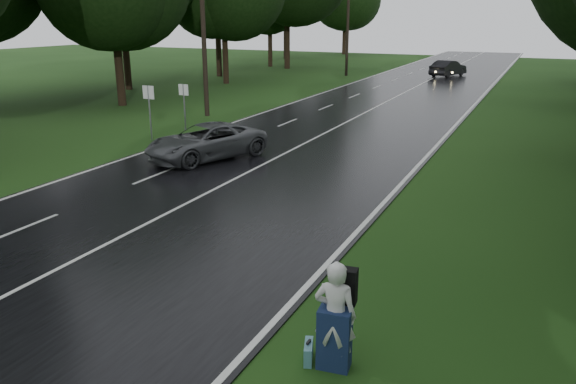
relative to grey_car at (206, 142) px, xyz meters
name	(u,v)px	position (x,y,z in m)	size (l,w,h in m)	color
ground	(43,278)	(2.66, -11.10, -0.77)	(160.00, 160.00, 0.00)	#1D4113
road	(337,127)	(2.66, 8.90, -0.75)	(12.00, 140.00, 0.04)	black
lane_center	(337,127)	(2.66, 8.90, -0.73)	(0.12, 140.00, 0.01)	silver
grey_car	(206,142)	(0.00, 0.00, 0.00)	(2.42, 5.26, 1.46)	#54575A
far_car	(448,68)	(3.66, 38.08, 0.05)	(1.66, 4.76, 1.57)	black
hitchhiker	(336,319)	(10.05, -11.40, 0.16)	(0.79, 0.73, 2.02)	silver
suitcase	(308,352)	(9.57, -11.44, -0.60)	(0.14, 0.49, 0.35)	teal
utility_pole_mid	(207,116)	(-5.84, 9.04, -0.77)	(1.80, 0.28, 10.10)	black
utility_pole_far	(346,76)	(-5.84, 34.72, -0.77)	(1.80, 0.28, 10.11)	black
road_sign_a	(152,140)	(-4.54, 2.06, -0.77)	(0.64, 0.10, 2.66)	white
road_sign_b	(186,130)	(-4.54, 4.92, -0.77)	(0.58, 0.10, 2.42)	white
tree_left_d	(123,105)	(-13.33, 10.06, -0.77)	(8.94, 8.94, 13.97)	black
tree_left_e	(226,83)	(-13.44, 23.90, -0.77)	(9.14, 9.14, 14.29)	black
tree_left_f	(287,69)	(-14.59, 39.28, -0.77)	(11.71, 11.71, 18.29)	black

